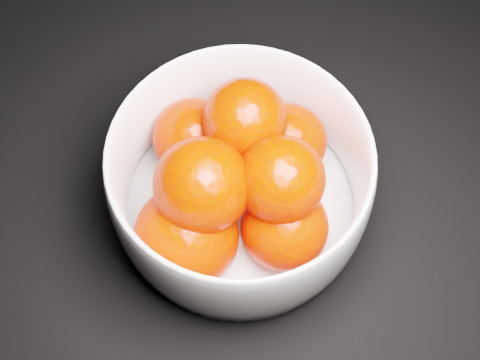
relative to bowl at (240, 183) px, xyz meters
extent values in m
cube|color=black|center=(0.07, 0.25, -0.06)|extent=(3.00, 3.00, 0.00)
cylinder|color=silver|center=(0.00, 0.00, -0.05)|extent=(0.22, 0.22, 0.01)
sphere|color=red|center=(0.05, 0.03, -0.01)|extent=(0.07, 0.07, 0.07)
sphere|color=red|center=(-0.03, 0.06, -0.01)|extent=(0.07, 0.07, 0.07)
sphere|color=red|center=(-0.06, -0.04, -0.01)|extent=(0.09, 0.09, 0.09)
sphere|color=red|center=(0.03, -0.05, -0.01)|extent=(0.08, 0.08, 0.08)
sphere|color=red|center=(0.01, 0.04, 0.04)|extent=(0.07, 0.07, 0.07)
sphere|color=red|center=(-0.04, -0.01, 0.04)|extent=(0.08, 0.08, 0.08)
sphere|color=red|center=(0.03, -0.02, 0.04)|extent=(0.07, 0.07, 0.07)
camera|label=1|loc=(-0.07, -0.26, 0.52)|focal=50.00mm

